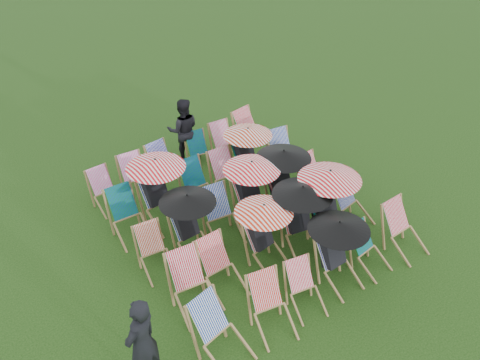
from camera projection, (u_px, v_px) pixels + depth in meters
ground at (244, 228)px, 10.82m from camera, size 100.00×100.00×0.00m
deckchair_0 at (221, 333)px, 8.03m from camera, size 0.83×1.03×1.00m
deckchair_1 at (272, 308)px, 8.49m from camera, size 0.76×0.95×0.92m
deckchair_2 at (306, 289)px, 8.89m from camera, size 0.67×0.84×0.82m
deckchair_3 at (339, 253)px, 9.24m from camera, size 1.07×1.12×1.27m
deckchair_4 at (370, 250)px, 9.68m from camera, size 0.64×0.82×0.83m
deckchair_5 at (405, 230)px, 10.05m from camera, size 0.65×0.89×0.95m
deckchair_6 at (193, 286)px, 8.84m from camera, size 0.76×0.98×1.00m
deckchair_7 at (222, 269)px, 9.20m from camera, size 0.65×0.89×0.95m
deckchair_8 at (265, 235)px, 9.64m from camera, size 1.07×1.14×1.27m
deckchair_9 at (302, 218)px, 9.97m from camera, size 1.14×1.21×1.35m
deckchair_10 at (329, 204)px, 10.24m from camera, size 1.22×1.26×1.44m
deckchair_11 at (353, 204)px, 10.74m from camera, size 0.74×0.93×0.92m
deckchair_12 at (155, 252)px, 9.62m from camera, size 0.64×0.84×0.85m
deckchair_13 at (190, 224)px, 9.89m from camera, size 1.06×1.11×1.26m
deckchair_14 at (222, 216)px, 10.37m from camera, size 0.74×0.96×0.97m
deckchair_15 at (253, 192)px, 10.63m from camera, size 1.15×1.20×1.36m
deckchair_16 at (285, 180)px, 11.00m from camera, size 1.14×1.22×1.35m
deckchair_17 at (316, 177)px, 11.54m from camera, size 0.64×0.85×0.88m
deckchair_18 at (128, 216)px, 10.38m from camera, size 0.68×0.92×0.97m
deckchair_19 at (159, 190)px, 10.63m from camera, size 1.18×1.25×1.40m
deckchair_20 at (198, 185)px, 11.26m from camera, size 0.65×0.88×0.93m
deckchair_21 at (228, 175)px, 11.56m from camera, size 0.68×0.91×0.94m
deckchair_22 at (249, 155)px, 11.86m from camera, size 1.08×1.14×1.28m
deckchair_23 at (285, 154)px, 12.26m from camera, size 0.76×0.96×0.95m
deckchair_24 at (106, 191)px, 11.19m from camera, size 0.58×0.78×0.82m
deckchair_25 at (137, 179)px, 11.47m from camera, size 0.67×0.88×0.91m
deckchair_26 at (166, 166)px, 11.90m from camera, size 0.68×0.88×0.90m
deckchair_27 at (200, 153)px, 12.41m from camera, size 0.67×0.84×0.83m
deckchair_28 at (226, 144)px, 12.69m from camera, size 0.65×0.86×0.89m
deckchair_29 at (253, 133)px, 13.02m from camera, size 0.80×1.01×1.00m
person_left at (142, 343)px, 7.50m from camera, size 0.70×0.60×1.63m
person_rear at (183, 130)px, 12.54m from camera, size 0.95×0.88×1.58m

